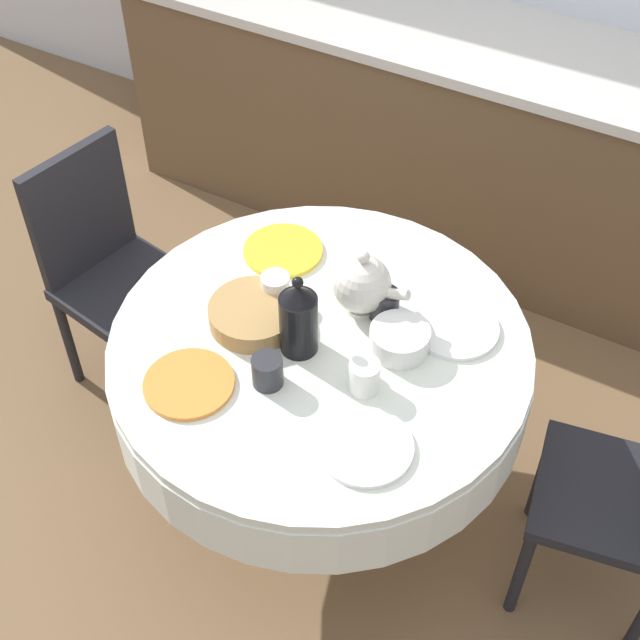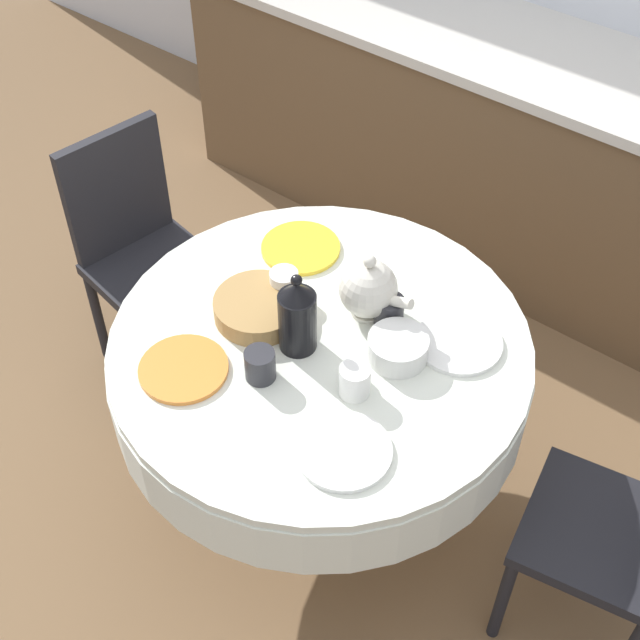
{
  "view_description": "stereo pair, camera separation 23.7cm",
  "coord_description": "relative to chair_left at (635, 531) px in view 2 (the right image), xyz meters",
  "views": [
    {
      "loc": [
        0.81,
        -1.43,
        2.56
      ],
      "look_at": [
        0.0,
        0.0,
        0.86
      ],
      "focal_mm": 50.0,
      "sensor_mm": 36.0,
      "label": 1
    },
    {
      "loc": [
        1.0,
        -1.3,
        2.56
      ],
      "look_at": [
        0.0,
        0.0,
        0.86
      ],
      "focal_mm": 50.0,
      "sensor_mm": 36.0,
      "label": 2
    }
  ],
  "objects": [
    {
      "name": "plate_far_right",
      "position": [
        -0.61,
        0.06,
        0.27
      ],
      "size": [
        0.24,
        0.24,
        0.01
      ],
      "primitive_type": "cylinder",
      "color": "white",
      "rests_on": "dining_table"
    },
    {
      "name": "fruit_bowl",
      "position": [
        -0.71,
        -0.08,
        0.3
      ],
      "size": [
        0.16,
        0.16,
        0.07
      ],
      "primitive_type": "cylinder",
      "color": "silver",
      "rests_on": "dining_table"
    },
    {
      "name": "ground_plane",
      "position": [
        -0.91,
        -0.16,
        -0.51
      ],
      "size": [
        12.0,
        12.0,
        0.0
      ],
      "primitive_type": "plane",
      "color": "brown"
    },
    {
      "name": "kitchen_counter",
      "position": [
        -0.91,
        1.32,
        -0.04
      ],
      "size": [
        3.24,
        0.64,
        0.94
      ],
      "color": "brown",
      "rests_on": "ground_plane"
    },
    {
      "name": "chair_right",
      "position": [
        -1.83,
        0.0,
        0.0
      ],
      "size": [
        0.46,
        0.46,
        0.92
      ],
      "rotation": [
        0.0,
        0.0,
        -1.75
      ],
      "color": "black",
      "rests_on": "ground_plane"
    },
    {
      "name": "cup_far_right",
      "position": [
        -0.8,
        0.01,
        0.31
      ],
      "size": [
        0.08,
        0.08,
        0.09
      ],
      "primitive_type": "cylinder",
      "color": "#28282D",
      "rests_on": "dining_table"
    },
    {
      "name": "cup_far_left",
      "position": [
        -1.1,
        -0.09,
        0.31
      ],
      "size": [
        0.08,
        0.08,
        0.09
      ],
      "primitive_type": "cylinder",
      "color": "white",
      "rests_on": "dining_table"
    },
    {
      "name": "chair_left",
      "position": [
        0.0,
        0.0,
        0.0
      ],
      "size": [
        0.46,
        0.46,
        0.92
      ],
      "rotation": [
        0.0,
        0.0,
        -4.54
      ],
      "color": "black",
      "rests_on": "ground_plane"
    },
    {
      "name": "dining_table",
      "position": [
        -0.91,
        -0.16,
        0.13
      ],
      "size": [
        1.17,
        1.17,
        0.78
      ],
      "color": "brown",
      "rests_on": "ground_plane"
    },
    {
      "name": "bread_basket",
      "position": [
        -1.11,
        -0.19,
        0.29
      ],
      "size": [
        0.25,
        0.25,
        0.06
      ],
      "primitive_type": "cylinder",
      "color": "#AD844C",
      "rests_on": "dining_table"
    },
    {
      "name": "cup_near_right",
      "position": [
        -0.73,
        -0.25,
        0.31
      ],
      "size": [
        0.08,
        0.08,
        0.09
      ],
      "primitive_type": "cylinder",
      "color": "white",
      "rests_on": "dining_table"
    },
    {
      "name": "cup_near_left",
      "position": [
        -0.96,
        -0.36,
        0.31
      ],
      "size": [
        0.08,
        0.08,
        0.09
      ],
      "primitive_type": "cylinder",
      "color": "#28282D",
      "rests_on": "dining_table"
    },
    {
      "name": "plate_far_left",
      "position": [
        -1.19,
        0.1,
        0.27
      ],
      "size": [
        0.24,
        0.24,
        0.01
      ],
      "primitive_type": "cylinder",
      "color": "yellow",
      "rests_on": "dining_table"
    },
    {
      "name": "teapot",
      "position": [
        -0.87,
        0.0,
        0.36
      ],
      "size": [
        0.23,
        0.16,
        0.21
      ],
      "color": "silver",
      "rests_on": "dining_table"
    },
    {
      "name": "plate_near_left",
      "position": [
        -1.13,
        -0.47,
        0.27
      ],
      "size": [
        0.24,
        0.24,
        0.01
      ],
      "primitive_type": "cylinder",
      "color": "orange",
      "rests_on": "dining_table"
    },
    {
      "name": "coffee_carafe",
      "position": [
        -0.95,
        -0.21,
        0.37
      ],
      "size": [
        0.1,
        0.1,
        0.26
      ],
      "color": "black",
      "rests_on": "dining_table"
    },
    {
      "name": "plate_near_right",
      "position": [
        -0.64,
        -0.42,
        0.27
      ],
      "size": [
        0.24,
        0.24,
        0.01
      ],
      "primitive_type": "cylinder",
      "color": "white",
      "rests_on": "dining_table"
    }
  ]
}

